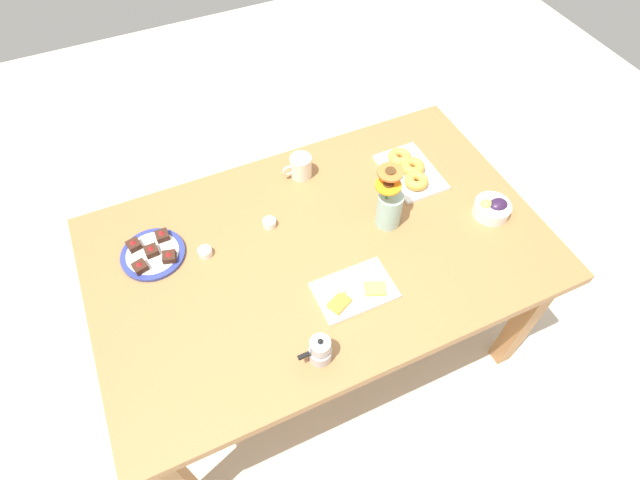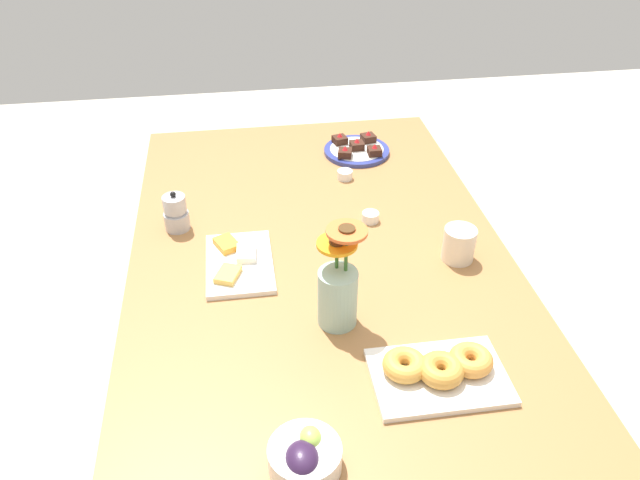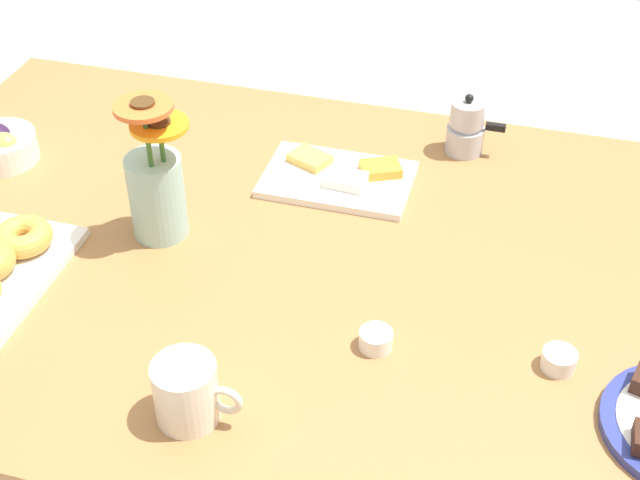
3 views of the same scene
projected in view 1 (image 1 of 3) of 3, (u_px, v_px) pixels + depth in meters
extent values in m
plane|color=beige|center=(320.00, 338.00, 2.36)|extent=(6.00, 6.00, 0.00)
cube|color=#9E6B3D|center=(320.00, 250.00, 1.78)|extent=(1.60, 1.00, 0.04)
cube|color=#9E6B3D|center=(416.00, 182.00, 2.49)|extent=(0.07, 0.07, 0.70)
cube|color=#9E6B3D|center=(126.00, 284.00, 2.13)|extent=(0.07, 0.07, 0.70)
cube|color=#9E6B3D|center=(524.00, 320.00, 2.03)|extent=(0.07, 0.07, 0.70)
cube|color=#9E6B3D|center=(177.00, 479.00, 1.67)|extent=(0.07, 0.07, 0.70)
cylinder|color=silver|center=(301.00, 166.00, 1.94)|extent=(0.08, 0.08, 0.09)
cylinder|color=brown|center=(301.00, 159.00, 1.91)|extent=(0.07, 0.07, 0.00)
torus|color=silver|center=(288.00, 171.00, 1.93)|extent=(0.05, 0.01, 0.05)
cylinder|color=white|center=(492.00, 209.00, 1.84)|extent=(0.13, 0.13, 0.05)
ellipsoid|color=#2D1938|center=(498.00, 205.00, 1.82)|extent=(0.07, 0.06, 0.04)
ellipsoid|color=#9EC14C|center=(486.00, 204.00, 1.82)|extent=(0.05, 0.04, 0.04)
cube|color=white|center=(354.00, 290.00, 1.65)|extent=(0.26, 0.17, 0.01)
cube|color=#EFB74C|center=(375.00, 289.00, 1.64)|extent=(0.08, 0.07, 0.02)
cube|color=white|center=(346.00, 285.00, 1.64)|extent=(0.07, 0.05, 0.02)
cube|color=orange|center=(339.00, 303.00, 1.60)|extent=(0.08, 0.07, 0.02)
cube|color=white|center=(410.00, 172.00, 1.98)|extent=(0.19, 0.28, 0.01)
torus|color=gold|center=(400.00, 157.00, 1.99)|extent=(0.12, 0.12, 0.04)
torus|color=#CA8B39|center=(413.00, 167.00, 1.96)|extent=(0.13, 0.13, 0.04)
torus|color=gold|center=(416.00, 181.00, 1.91)|extent=(0.12, 0.12, 0.04)
cylinder|color=white|center=(269.00, 223.00, 1.81)|extent=(0.05, 0.05, 0.03)
cylinder|color=#C68923|center=(269.00, 221.00, 1.80)|extent=(0.04, 0.04, 0.01)
cylinder|color=white|center=(205.00, 252.00, 1.74)|extent=(0.05, 0.05, 0.03)
cylinder|color=maroon|center=(205.00, 250.00, 1.73)|extent=(0.04, 0.04, 0.01)
cylinder|color=navy|center=(153.00, 254.00, 1.74)|extent=(0.22, 0.22, 0.01)
cylinder|color=white|center=(153.00, 254.00, 1.74)|extent=(0.18, 0.18, 0.01)
cube|color=#381E14|center=(169.00, 257.00, 1.71)|extent=(0.05, 0.05, 0.02)
cone|color=red|center=(168.00, 254.00, 1.69)|extent=(0.02, 0.02, 0.01)
cube|color=#381E14|center=(140.00, 267.00, 1.68)|extent=(0.05, 0.05, 0.02)
cone|color=red|center=(139.00, 264.00, 1.67)|extent=(0.02, 0.02, 0.01)
cube|color=#381E14|center=(162.00, 236.00, 1.76)|extent=(0.04, 0.04, 0.02)
cone|color=red|center=(161.00, 232.00, 1.75)|extent=(0.02, 0.02, 0.01)
cube|color=#381E14|center=(134.00, 245.00, 1.74)|extent=(0.05, 0.05, 0.02)
cone|color=red|center=(132.00, 242.00, 1.72)|extent=(0.02, 0.02, 0.01)
cube|color=#381E14|center=(151.00, 251.00, 1.72)|extent=(0.05, 0.05, 0.02)
cone|color=red|center=(150.00, 248.00, 1.71)|extent=(0.02, 0.02, 0.01)
cylinder|color=#99C1B7|center=(389.00, 210.00, 1.78)|extent=(0.09, 0.09, 0.14)
cylinder|color=#3D702D|center=(389.00, 183.00, 1.69)|extent=(0.01, 0.01, 0.10)
cylinder|color=orange|center=(390.00, 172.00, 1.64)|extent=(0.09, 0.09, 0.01)
cylinder|color=#472D14|center=(391.00, 171.00, 1.64)|extent=(0.04, 0.04, 0.01)
cylinder|color=#3D702D|center=(387.00, 192.00, 1.69)|extent=(0.01, 0.01, 0.06)
cylinder|color=orange|center=(388.00, 185.00, 1.66)|extent=(0.09, 0.09, 0.01)
cylinder|color=#472D14|center=(388.00, 184.00, 1.66)|extent=(0.04, 0.04, 0.01)
cylinder|color=#B7B7BC|center=(320.00, 354.00, 1.50)|extent=(0.07, 0.07, 0.05)
cylinder|color=#B7B7BC|center=(320.00, 350.00, 1.47)|extent=(0.05, 0.05, 0.01)
cylinder|color=#B7B7BC|center=(320.00, 346.00, 1.45)|extent=(0.06, 0.06, 0.04)
sphere|color=black|center=(320.00, 341.00, 1.43)|extent=(0.02, 0.02, 0.02)
cube|color=black|center=(304.00, 356.00, 1.46)|extent=(0.04, 0.01, 0.01)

